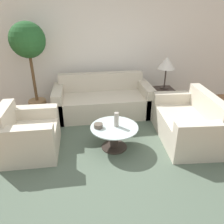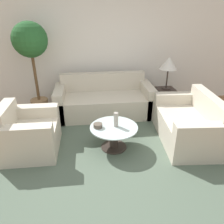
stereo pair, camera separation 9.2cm
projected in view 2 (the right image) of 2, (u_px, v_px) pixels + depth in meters
ground_plane at (110, 172)px, 3.15m from camera, size 14.00×14.00×0.00m
wall_back at (96, 49)px, 5.02m from camera, size 10.00×0.06×2.60m
rug at (114, 147)px, 3.72m from camera, size 3.69×3.61×0.01m
sofa_main at (104, 101)px, 4.84m from camera, size 2.08×0.92×0.85m
armchair at (27, 135)px, 3.52m from camera, size 0.85×0.93×0.81m
loveseat at (190, 125)px, 3.84m from camera, size 0.99×1.53×0.83m
coffee_table at (114, 134)px, 3.61m from camera, size 0.78×0.78×0.40m
side_table at (165, 100)px, 4.97m from camera, size 0.40×0.40×0.52m
table_lamp at (169, 64)px, 4.62m from camera, size 0.38×0.38×0.70m
potted_plant at (31, 49)px, 4.33m from camera, size 0.69×0.69×1.94m
vase at (116, 120)px, 3.51m from camera, size 0.08×0.08×0.24m
bowl at (98, 126)px, 3.51m from camera, size 0.14×0.14×0.07m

